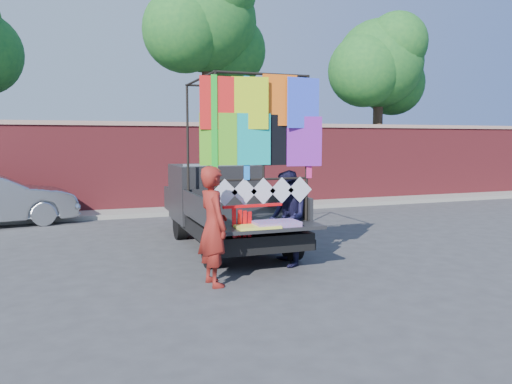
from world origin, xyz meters
name	(u,v)px	position (x,y,z in m)	size (l,w,h in m)	color
ground	(274,262)	(0.00, 0.00, 0.00)	(90.00, 90.00, 0.00)	#38383A
brick_wall	(186,165)	(0.00, 7.00, 1.33)	(30.00, 0.45, 2.61)	maroon
curb	(192,210)	(0.00, 6.30, 0.06)	(30.00, 1.20, 0.12)	gray
tree_mid	(208,26)	(1.02, 8.12, 5.70)	(4.20, 3.30, 7.73)	#38281C
tree_right	(381,67)	(7.52, 8.12, 4.75)	(4.20, 3.30, 6.62)	#38281C
pickup_truck	(220,204)	(-0.38, 1.95, 0.79)	(1.97, 4.96, 3.12)	black
woman	(213,226)	(-1.33, -0.97, 0.86)	(0.63, 0.41, 1.72)	maroon
man	(287,218)	(0.12, -0.30, 0.79)	(0.77, 0.60, 1.59)	black
streamer_bundle	(247,219)	(-0.72, -0.64, 0.88)	(0.98, 0.11, 0.67)	red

